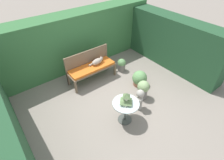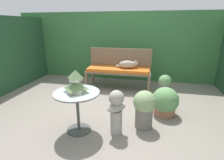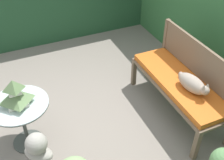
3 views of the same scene
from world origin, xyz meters
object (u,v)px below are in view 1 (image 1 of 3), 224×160
Objects in this scene: patio_table at (126,107)px; potted_plant_table_far at (122,65)px; potted_plant_hedge_corner at (143,89)px; garden_bench at (92,68)px; garden_bust at (140,99)px; cat at (97,61)px; pagoda_birdhouse at (126,99)px; potted_plant_path_edge at (139,79)px.

patio_table is 2.25m from potted_plant_table_far.
patio_table is 1.10× the size of potted_plant_hedge_corner.
potted_plant_table_far is at bearing -9.86° from garden_bench.
garden_bust is 1.12× the size of potted_plant_hedge_corner.
garden_bench is at bearing 50.70° from garden_bust.
potted_plant_hedge_corner is (0.97, 0.32, -0.16)m from patio_table.
cat is 2.04m from pagoda_birdhouse.
patio_table is (-0.49, -1.97, -0.14)m from cat.
pagoda_birdhouse is at bearing -148.46° from potted_plant_path_edge.
pagoda_birdhouse reaches higher than potted_plant_table_far.
cat is at bearing 167.01° from potted_plant_table_far.
patio_table is 2.04× the size of pagoda_birdhouse.
potted_plant_hedge_corner is at bearing -66.71° from garden_bench.
potted_plant_hedge_corner reaches higher than potted_plant_path_edge.
potted_plant_path_edge is 0.61m from potted_plant_hedge_corner.
pagoda_birdhouse reaches higher than garden_bust.
potted_plant_table_far is (1.37, 1.77, -0.25)m from patio_table.
pagoda_birdhouse is 1.64m from potted_plant_path_edge.
patio_table is (-0.26, -1.96, 0.03)m from garden_bench.
potted_plant_hedge_corner is (-0.35, -0.49, 0.10)m from potted_plant_path_edge.
garden_bench is 1.98m from patio_table.
potted_plant_table_far is at bearing 52.21° from patio_table.
patio_table reaches higher than potted_plant_hedge_corner.
garden_bust is at bearing -80.61° from garden_bench.
potted_plant_path_edge is (-0.05, -0.96, -0.01)m from potted_plant_table_far.
cat is 1.13× the size of potted_plant_table_far.
patio_table is 1.30× the size of potted_plant_path_edge.
garden_bust is 0.47m from potted_plant_hedge_corner.
garden_bench is 2.36× the size of patio_table.
patio_table is 1.39× the size of potted_plant_table_far.
potted_plant_path_edge is (1.32, 0.81, -0.26)m from patio_table.
garden_bust is at bearing -135.18° from potted_plant_path_edge.
potted_plant_hedge_corner is at bearing -16.19° from garden_bust.
pagoda_birdhouse reaches higher than patio_table.
garden_bust is (0.09, -1.90, -0.25)m from cat.
garden_bust reaches higher than potted_plant_hedge_corner.
garden_bust is at bearing 6.76° from pagoda_birdhouse.
garden_bench is 1.92m from garden_bust.
cat reaches higher than garden_bench.
cat is 2.04m from patio_table.
garden_bench is at bearing 82.48° from pagoda_birdhouse.
potted_plant_hedge_corner is (0.48, -1.65, -0.30)m from cat.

